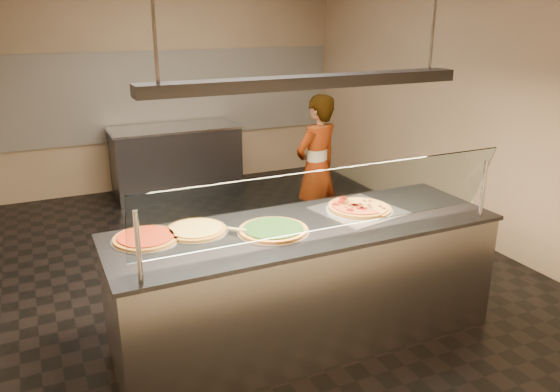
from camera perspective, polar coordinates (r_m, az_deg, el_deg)
name	(u,v)px	position (r m, az deg, el deg)	size (l,w,h in m)	color
ground	(248,265)	(5.50, -3.38, -7.26)	(5.00, 6.00, 0.02)	black
wall_back	(166,80)	(7.88, -11.85, 11.79)	(5.00, 0.02, 3.00)	tan
wall_front	(496,227)	(2.55, 21.66, -3.07)	(5.00, 0.02, 3.00)	tan
wall_right	(459,98)	(6.36, 18.19, 9.71)	(0.02, 6.00, 3.00)	tan
tile_band	(167,95)	(7.88, -11.70, 10.32)	(4.90, 0.02, 1.20)	silver
serving_counter	(305,282)	(4.15, 2.66, -9.00)	(2.87, 0.94, 0.93)	#B7B7BC
sneeze_guard	(331,200)	(3.57, 5.37, -0.44)	(2.63, 0.18, 0.54)	#B7B7BC
perforated_tray	(359,210)	(4.27, 8.25, -1.42)	(0.68, 0.68, 0.01)	silver
half_pizza_pepperoni	(346,208)	(4.20, 6.93, -1.29)	(0.33, 0.52, 0.05)	#945920
half_pizza_sausage	(372,205)	(4.32, 9.58, -0.96)	(0.33, 0.52, 0.04)	#945920
pizza_spinach	(273,230)	(3.82, -0.73, -3.53)	(0.51, 0.51, 0.03)	silver
pizza_cheese	(196,229)	(3.87, -8.80, -3.46)	(0.45, 0.45, 0.03)	silver
pizza_tomato	(146,238)	(3.80, -13.84, -4.26)	(0.46, 0.46, 0.03)	silver
pizza_spatula	(245,228)	(3.82, -3.72, -3.37)	(0.29, 0.17, 0.02)	#B7B7BC
prep_table	(176,160)	(7.62, -10.79, 3.70)	(1.72, 0.74, 0.93)	#3B3B40
worker	(317,168)	(5.91, 3.85, 2.94)	(0.58, 0.38, 1.59)	#27262E
heat_lamp_housing	(309,82)	(3.70, 3.01, 11.82)	(2.30, 0.18, 0.08)	#3B3B40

